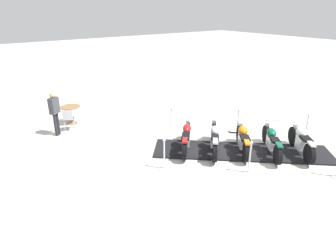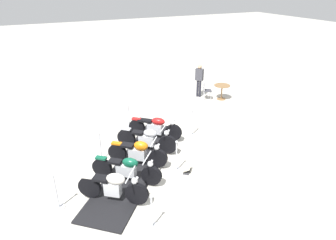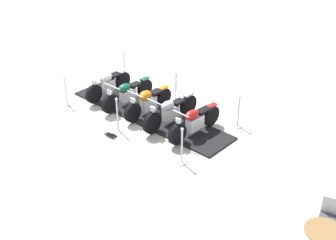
{
  "view_description": "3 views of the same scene",
  "coord_description": "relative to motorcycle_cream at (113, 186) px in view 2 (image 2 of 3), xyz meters",
  "views": [
    {
      "loc": [
        7.42,
        5.82,
        4.76
      ],
      "look_at": [
        1.63,
        -2.14,
        0.91
      ],
      "focal_mm": 31.1,
      "sensor_mm": 36.0,
      "label": 1
    },
    {
      "loc": [
        -8.19,
        2.81,
        5.74
      ],
      "look_at": [
        0.79,
        -1.53,
        1.04
      ],
      "focal_mm": 31.93,
      "sensor_mm": 36.0,
      "label": 2
    },
    {
      "loc": [
        0.85,
        -12.91,
        7.14
      ],
      "look_at": [
        0.67,
        -2.21,
        1.06
      ],
      "focal_mm": 47.9,
      "sensor_mm": 36.0,
      "label": 3
    }
  ],
  "objects": [
    {
      "name": "stanchion_left_mid",
      "position": [
        2.37,
        -0.23,
        -0.17
      ],
      "size": [
        0.31,
        0.31,
        1.07
      ],
      "color": "silver",
      "rests_on": "ground_plane"
    },
    {
      "name": "stanchion_left_rear",
      "position": [
        4.32,
        -1.93,
        -0.22
      ],
      "size": [
        0.35,
        0.35,
        1.04
      ],
      "color": "silver",
      "rests_on": "ground_plane"
    },
    {
      "name": "bystander_person",
      "position": [
        6.23,
        -6.53,
        0.52
      ],
      "size": [
        0.45,
        0.42,
        1.76
      ],
      "rotation": [
        0.0,
        0.0,
        2.23
      ],
      "color": "#23232D",
      "rests_on": "ground_plane"
    },
    {
      "name": "motorcycle_forest",
      "position": [
        0.73,
        -0.64,
        -0.05
      ],
      "size": [
        1.58,
        1.81,
        0.94
      ],
      "rotation": [
        0.0,
        0.0,
        -2.28
      ],
      "color": "black",
      "rests_on": "display_platform"
    },
    {
      "name": "cafe_table",
      "position": [
        5.37,
        -7.41,
        0.05
      ],
      "size": [
        0.83,
        0.83,
        0.78
      ],
      "color": "olive",
      "rests_on": "ground_plane"
    },
    {
      "name": "motorcycle_cream",
      "position": [
        0.0,
        0.0,
        0.0
      ],
      "size": [
        1.37,
        1.71,
        0.98
      ],
      "rotation": [
        0.0,
        0.0,
        -2.23
      ],
      "color": "black",
      "rests_on": "display_platform"
    },
    {
      "name": "motorcycle_maroon",
      "position": [
        2.93,
        -2.55,
        -0.03
      ],
      "size": [
        1.6,
        1.68,
        0.96
      ],
      "rotation": [
        0.0,
        0.0,
        -2.33
      ],
      "color": "black",
      "rests_on": "display_platform"
    },
    {
      "name": "ground_plane",
      "position": [
        1.48,
        -1.25,
        -0.53
      ],
      "size": [
        80.0,
        80.0,
        0.0
      ],
      "primitive_type": "plane",
      "color": "beige"
    },
    {
      "name": "stanchion_right_mid",
      "position": [
        0.59,
        -2.28,
        -0.18
      ],
      "size": [
        0.34,
        0.34,
        1.13
      ],
      "color": "silver",
      "rests_on": "ground_plane"
    },
    {
      "name": "info_placard",
      "position": [
        0.38,
        -2.57,
        -0.47
      ],
      "size": [
        0.44,
        0.42,
        0.2
      ],
      "rotation": [
        0.0,
        0.0,
        2.42
      ],
      "color": "#333338",
      "rests_on": "ground_plane"
    },
    {
      "name": "stanchion_left_front",
      "position": [
        0.43,
        1.47,
        -0.16
      ],
      "size": [
        0.32,
        0.32,
        1.12
      ],
      "color": "silver",
      "rests_on": "ground_plane"
    },
    {
      "name": "cafe_chair_near_table",
      "position": [
        5.71,
        -6.67,
        0.01
      ],
      "size": [
        0.53,
        0.53,
        0.92
      ],
      "rotation": [
        0.0,
        0.0,
        -2.0
      ],
      "color": "#B7B7BC",
      "rests_on": "ground_plane"
    },
    {
      "name": "motorcycle_copper",
      "position": [
        1.46,
        -1.28,
        -0.03
      ],
      "size": [
        1.46,
        1.68,
        0.94
      ],
      "rotation": [
        0.0,
        0.0,
        -2.28
      ],
      "color": "black",
      "rests_on": "display_platform"
    },
    {
      "name": "motorcycle_chrome",
      "position": [
        2.19,
        -1.91,
        -0.03
      ],
      "size": [
        1.68,
        1.78,
        1.01
      ],
      "rotation": [
        0.0,
        0.0,
        -2.32
      ],
      "color": "black",
      "rests_on": "display_platform"
    },
    {
      "name": "stanchion_right_rear",
      "position": [
        2.54,
        -3.98,
        -0.13
      ],
      "size": [
        0.29,
        0.29,
        1.12
      ],
      "color": "silver",
      "rests_on": "ground_plane"
    },
    {
      "name": "stanchion_right_front",
      "position": [
        -1.36,
        -0.58,
        -0.22
      ],
      "size": [
        0.33,
        0.33,
        1.01
      ],
      "color": "silver",
      "rests_on": "ground_plane"
    },
    {
      "name": "display_platform",
      "position": [
        1.48,
        -1.25,
        -0.5
      ],
      "size": [
        5.51,
        5.06,
        0.06
      ],
      "primitive_type": "cube",
      "rotation": [
        0.0,
        0.0,
        -0.72
      ],
      "color": "black",
      "rests_on": "ground_plane"
    }
  ]
}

